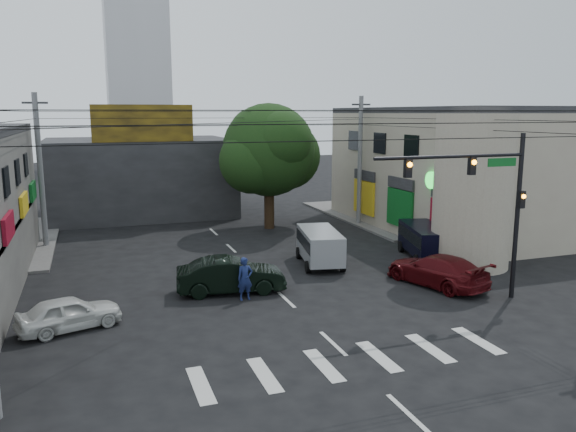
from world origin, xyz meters
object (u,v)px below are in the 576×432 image
street_tree (269,150)px  navy_van (424,242)px  maroon_sedan (437,270)px  silver_minivan (320,248)px  utility_pole_far_left (40,172)px  utility_pole_far_right (360,162)px  dark_sedan (231,275)px  traffic_gantry (487,191)px  traffic_officer (245,279)px  white_compact (69,313)px

street_tree → navy_van: bearing=-62.9°
street_tree → maroon_sedan: 16.45m
street_tree → silver_minivan: street_tree is taller
utility_pole_far_left → utility_pole_far_right: (21.00, 0.00, 0.00)m
utility_pole_far_right → dark_sedan: utility_pole_far_right is taller
utility_pole_far_left → utility_pole_far_right: same height
traffic_gantry → traffic_officer: bearing=159.1°
white_compact → maroon_sedan: size_ratio=0.73×
street_tree → dark_sedan: bearing=-114.5°
silver_minivan → navy_van: 6.05m
street_tree → white_compact: bearing=-129.6°
navy_van → street_tree: bearing=42.8°
silver_minivan → navy_van: silver_minivan is taller
utility_pole_far_left → white_compact: size_ratio=2.27×
utility_pole_far_right → white_compact: 24.44m
utility_pole_far_right → dark_sedan: bearing=-135.8°
street_tree → utility_pole_far_left: (-14.50, -1.00, -0.87)m
silver_minivan → navy_van: (6.00, -0.72, -0.01)m
traffic_officer → utility_pole_far_right: bearing=44.6°
traffic_gantry → utility_pole_far_left: bearing=137.1°
maroon_sedan → navy_van: 5.00m
dark_sedan → silver_minivan: 6.36m
white_compact → maroon_sedan: 16.16m
utility_pole_far_left → white_compact: bearing=-83.3°
traffic_gantry → utility_pole_far_right: size_ratio=0.78×
silver_minivan → street_tree: bearing=9.0°
utility_pole_far_right → white_compact: bearing=-143.1°
dark_sedan → maroon_sedan: dark_sedan is taller
utility_pole_far_right → navy_van: size_ratio=1.87×
dark_sedan → white_compact: dark_sedan is taller
utility_pole_far_left → white_compact: 15.11m
utility_pole_far_right → street_tree: bearing=171.3°
utility_pole_far_left → silver_minivan: utility_pole_far_left is taller
dark_sedan → traffic_officer: bearing=-155.9°
utility_pole_far_right → dark_sedan: size_ratio=1.83×
white_compact → traffic_gantry: bearing=-115.5°
traffic_gantry → utility_pole_far_left: size_ratio=0.78×
maroon_sedan → street_tree: bearing=-94.1°
utility_pole_far_left → traffic_officer: (8.83, -13.37, -3.66)m
traffic_officer → navy_van: bearing=14.0°
utility_pole_far_right → navy_van: utility_pole_far_right is taller
silver_minivan → traffic_officer: size_ratio=2.44×
silver_minivan → traffic_officer: (-5.26, -4.17, 0.01)m
utility_pole_far_left → dark_sedan: 15.33m
utility_pole_far_right → navy_van: 10.61m
traffic_gantry → utility_pole_far_left: utility_pole_far_left is taller
street_tree → maroon_sedan: bearing=-77.6°
utility_pole_far_left → traffic_officer: 16.44m
traffic_gantry → dark_sedan: traffic_gantry is taller
white_compact → utility_pole_far_left: bearing=-10.1°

